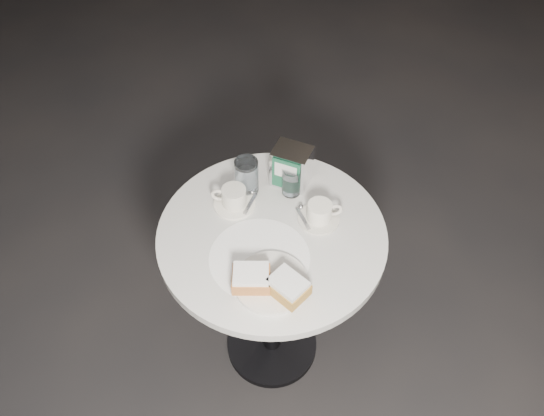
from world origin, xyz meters
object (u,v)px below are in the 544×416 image
at_px(coffee_cup_left, 234,198).
at_px(water_glass_right, 291,181).
at_px(cafe_table, 272,269).
at_px(coffee_cup_right, 320,213).
at_px(napkin_dispenser, 291,166).
at_px(beignet_plate, 270,282).
at_px(water_glass_left, 247,176).

relative_size(coffee_cup_left, water_glass_right, 1.49).
bearing_deg(water_glass_right, cafe_table, -109.76).
height_order(coffee_cup_right, napkin_dispenser, napkin_dispenser).
distance_m(beignet_plate, coffee_cup_left, 0.33).
bearing_deg(coffee_cup_left, cafe_table, -35.62).
bearing_deg(coffee_cup_right, water_glass_left, 143.35).
height_order(cafe_table, water_glass_left, water_glass_left).
xyz_separation_m(coffee_cup_right, napkin_dispenser, (-0.09, 0.16, 0.04)).
height_order(cafe_table, napkin_dispenser, napkin_dispenser).
xyz_separation_m(water_glass_left, napkin_dispenser, (0.14, 0.04, 0.01)).
relative_size(coffee_cup_right, napkin_dispenser, 1.02).
height_order(beignet_plate, water_glass_left, water_glass_left).
height_order(cafe_table, coffee_cup_left, coffee_cup_left).
bearing_deg(water_glass_left, coffee_cup_left, -119.63).
height_order(beignet_plate, water_glass_right, water_glass_right).
relative_size(beignet_plate, coffee_cup_right, 1.78).
xyz_separation_m(coffee_cup_left, water_glass_right, (0.18, 0.06, 0.02)).
distance_m(coffee_cup_right, napkin_dispenser, 0.19).
relative_size(cafe_table, coffee_cup_right, 5.09).
bearing_deg(beignet_plate, water_glass_left, 102.09).
distance_m(coffee_cup_left, napkin_dispenser, 0.21).
distance_m(water_glass_left, napkin_dispenser, 0.15).
bearing_deg(water_glass_left, coffee_cup_right, -28.85).
distance_m(coffee_cup_left, coffee_cup_right, 0.27).
bearing_deg(water_glass_left, beignet_plate, -77.91).
xyz_separation_m(cafe_table, beignet_plate, (-0.00, -0.20, 0.22)).
bearing_deg(water_glass_right, water_glass_left, 176.26).
height_order(water_glass_right, napkin_dispenser, napkin_dispenser).
distance_m(cafe_table, beignet_plate, 0.30).
bearing_deg(water_glass_right, napkin_dispenser, 90.40).
bearing_deg(napkin_dispenser, beignet_plate, -76.30).
height_order(water_glass_left, napkin_dispenser, napkin_dispenser).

